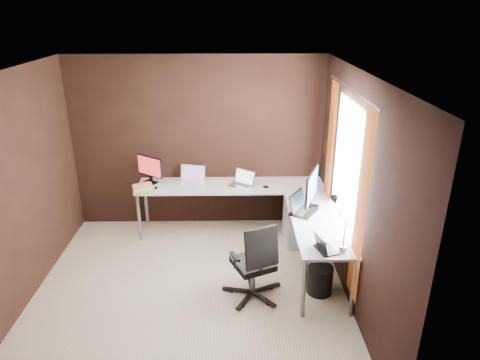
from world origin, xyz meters
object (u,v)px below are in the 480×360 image
(office_chair, at_px, (254,276))
(wastebasket, at_px, (320,280))
(laptop_black_big, at_px, (301,208))
(laptop_white, at_px, (192,179))
(drawer_pedestal, at_px, (300,223))
(laptop_silver, at_px, (242,183))
(monitor_right, at_px, (312,188))
(monitor_left, at_px, (150,168))
(laptop_black_small, at_px, (324,247))
(desk_lamp, at_px, (338,216))
(book_stack, at_px, (143,188))

(office_chair, distance_m, wastebasket, 0.77)
(laptop_black_big, bearing_deg, laptop_white, 88.59)
(drawer_pedestal, xyz_separation_m, laptop_silver, (-0.79, 0.32, 0.48))
(drawer_pedestal, relative_size, office_chair, 0.63)
(laptop_silver, bearing_deg, wastebasket, -23.23)
(drawer_pedestal, distance_m, monitor_right, 0.84)
(drawer_pedestal, relative_size, monitor_left, 1.51)
(laptop_black_big, distance_m, office_chair, 1.06)
(laptop_silver, xyz_separation_m, office_chair, (0.10, -1.53, -0.50))
(monitor_right, distance_m, laptop_black_small, 1.02)
(laptop_white, distance_m, laptop_silver, 0.74)
(monitor_left, xyz_separation_m, desk_lamp, (2.25, -1.83, 0.15))
(laptop_silver, bearing_deg, office_chair, -49.95)
(book_stack, distance_m, desk_lamp, 2.78)
(drawer_pedestal, relative_size, book_stack, 1.85)
(drawer_pedestal, height_order, wastebasket, drawer_pedestal)
(wastebasket, bearing_deg, book_stack, 149.77)
(laptop_black_big, distance_m, wastebasket, 0.90)
(monitor_left, height_order, laptop_black_small, monitor_left)
(drawer_pedestal, distance_m, monitor_left, 2.25)
(laptop_black_small, relative_size, desk_lamp, 0.50)
(laptop_white, bearing_deg, desk_lamp, -35.77)
(laptop_black_small, distance_m, office_chair, 0.89)
(laptop_black_big, relative_size, wastebasket, 1.35)
(office_chair, bearing_deg, book_stack, 113.26)
(drawer_pedestal, distance_m, laptop_black_big, 0.71)
(monitor_left, bearing_deg, desk_lamp, -4.32)
(laptop_black_small, xyz_separation_m, book_stack, (-2.18, 1.57, 0.00))
(book_stack, bearing_deg, monitor_left, 80.14)
(monitor_left, relative_size, laptop_black_big, 0.88)
(laptop_black_big, height_order, wastebasket, laptop_black_big)
(monitor_right, height_order, laptop_white, monitor_right)
(laptop_black_small, bearing_deg, monitor_left, 31.99)
(drawer_pedestal, bearing_deg, desk_lamp, -83.96)
(desk_lamp, bearing_deg, laptop_white, 148.00)
(laptop_black_big, bearing_deg, book_stack, 104.56)
(laptop_silver, bearing_deg, laptop_white, -153.64)
(monitor_left, bearing_deg, book_stack, -65.06)
(monitor_right, distance_m, laptop_white, 1.81)
(monitor_right, height_order, laptop_black_small, monitor_right)
(monitor_left, xyz_separation_m, wastebasket, (2.18, -1.61, -0.79))
(laptop_black_big, distance_m, desk_lamp, 0.95)
(monitor_right, relative_size, wastebasket, 1.74)
(desk_lamp, bearing_deg, office_chair, -175.38)
(monitor_left, relative_size, laptop_white, 0.99)
(drawer_pedestal, distance_m, wastebasket, 1.16)
(wastebasket, bearing_deg, laptop_black_small, -100.86)
(laptop_black_small, distance_m, wastebasket, 0.66)
(drawer_pedestal, xyz_separation_m, monitor_right, (0.05, -0.43, 0.71))
(laptop_silver, xyz_separation_m, laptop_black_big, (0.71, -0.83, 0.00))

